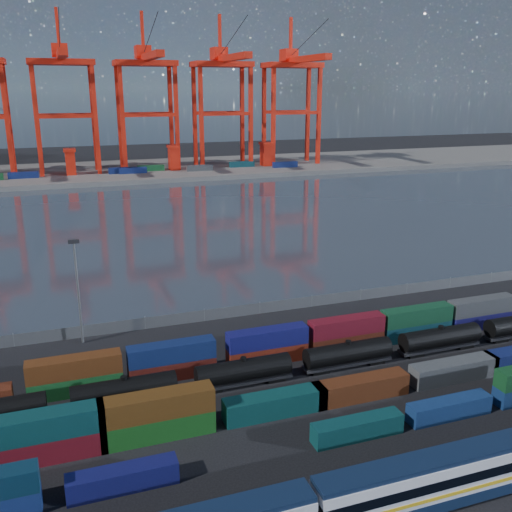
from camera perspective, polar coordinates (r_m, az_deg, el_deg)
name	(u,v)px	position (r m, az deg, el deg)	size (l,w,h in m)	color
ground	(332,390)	(77.45, 7.60, -13.14)	(700.00, 700.00, 0.00)	black
harbor_water	(172,221)	(171.86, -8.36, 3.49)	(700.00, 700.00, 0.00)	#2E3743
far_quay	(127,171)	(273.95, -12.76, 8.28)	(700.00, 70.00, 2.00)	#514F4C
distant_mountains	(78,15)	(1672.24, -17.37, 22.03)	(2470.00, 1100.00, 520.00)	#1E2630
passenger_train	(439,479)	(60.07, 17.80, -20.51)	(77.47, 3.15, 5.39)	silver
container_row_south	(182,460)	(61.80, -7.40, -19.59)	(138.54, 2.20, 4.70)	#45494B
container_row_mid	(209,412)	(68.64, -4.73, -15.32)	(142.78, 2.61, 5.56)	#3D3F42
container_row_north	(304,342)	(84.81, 4.80, -8.59)	(128.16, 2.41, 5.13)	navy
tanker_string	(297,362)	(79.41, 4.15, -10.56)	(90.82, 2.86, 4.09)	black
waterfront_fence	(260,308)	(100.22, 0.38, -5.25)	(160.12, 0.12, 2.20)	#595B5E
yard_light_mast	(78,286)	(90.31, -17.39, -2.90)	(1.60, 0.40, 16.60)	slate
gantry_cranes	(105,76)	(263.88, -14.85, 17.00)	(201.93, 51.70, 70.01)	red
quay_containers	(105,171)	(258.23, -14.83, 8.18)	(172.58, 10.99, 2.60)	navy
straddle_carriers	(123,159)	(262.96, -13.13, 9.44)	(140.00, 7.00, 11.10)	red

